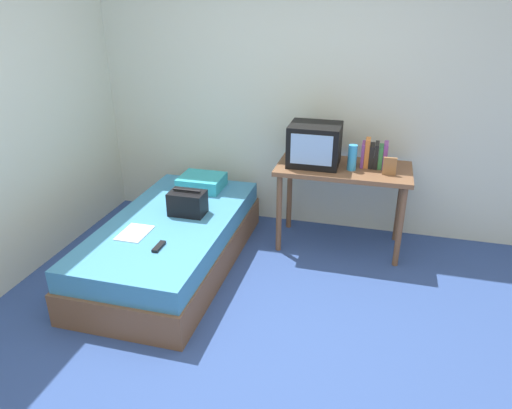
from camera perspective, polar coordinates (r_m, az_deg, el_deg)
The scene contains 12 objects.
ground_plane at distance 3.33m, azimuth -2.01°, elevation -16.38°, with size 8.00×8.00×0.00m, color #2D4784.
wall_back at distance 4.55m, azimuth 5.23°, elevation 13.24°, with size 5.20×0.10×2.60m, color silver.
bed at distance 4.09m, azimuth -10.06°, elevation -4.57°, with size 1.00×2.00×0.44m.
desk at distance 4.23m, azimuth 10.49°, elevation 3.25°, with size 1.16×0.60×0.78m.
tv at distance 4.17m, azimuth 7.11°, elevation 7.22°, with size 0.44×0.39×0.36m.
water_bottle at distance 4.10m, azimuth 11.57°, elevation 5.59°, with size 0.08×0.08×0.22m, color #3399DB.
book_row at distance 4.22m, azimuth 14.11°, elevation 5.85°, with size 0.22×0.17×0.25m.
picture_frame at distance 4.07m, azimuth 15.87°, elevation 4.49°, with size 0.11×0.02×0.15m, color olive.
pillow at distance 4.55m, azimuth -6.57°, elevation 2.71°, with size 0.41×0.35×0.12m, color #33A8B7.
handbag at distance 4.02m, azimuth -8.29°, elevation 0.19°, with size 0.30×0.20×0.23m.
magazine at distance 3.82m, azimuth -14.48°, elevation -3.34°, with size 0.21×0.29×0.01m, color white.
remote_dark at distance 3.57m, azimuth -11.68°, elevation -5.00°, with size 0.04×0.16×0.02m, color black.
Camera 1 is at (0.76, -2.41, 2.17)m, focal length 33.04 mm.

